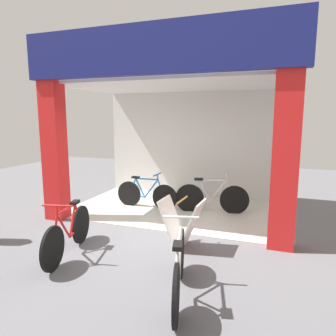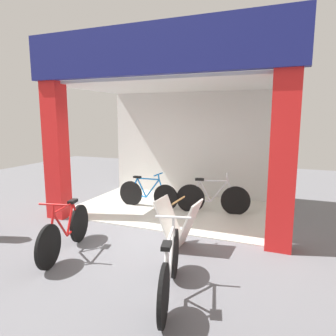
# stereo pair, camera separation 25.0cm
# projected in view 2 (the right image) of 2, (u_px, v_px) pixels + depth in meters

# --- Properties ---
(ground_plane) EXTENTS (18.23, 18.23, 0.00)m
(ground_plane) POSITION_uv_depth(u_px,v_px,m) (154.00, 230.00, 6.18)
(ground_plane) COLOR slate
(ground_plane) RESTS_ON ground
(shop_facade) EXTENTS (5.31, 3.34, 3.87)m
(shop_facade) POSITION_uv_depth(u_px,v_px,m) (179.00, 125.00, 7.19)
(shop_facade) COLOR beige
(shop_facade) RESTS_ON ground
(bicycle_inside_0) EXTENTS (1.69, 0.47, 0.94)m
(bicycle_inside_0) POSITION_uv_depth(u_px,v_px,m) (212.00, 198.00, 7.21)
(bicycle_inside_0) COLOR black
(bicycle_inside_0) RESTS_ON ground
(bicycle_inside_1) EXTENTS (1.61, 0.44, 0.89)m
(bicycle_inside_1) POSITION_uv_depth(u_px,v_px,m) (148.00, 194.00, 7.67)
(bicycle_inside_1) COLOR black
(bicycle_inside_1) RESTS_ON ground
(bicycle_parked_0) EXTENTS (0.55, 1.70, 0.96)m
(bicycle_parked_0) POSITION_uv_depth(u_px,v_px,m) (170.00, 269.00, 3.84)
(bicycle_parked_0) COLOR black
(bicycle_parked_0) RESTS_ON ground
(bicycle_parked_1) EXTENTS (0.51, 1.68, 0.94)m
(bicycle_parked_1) POSITION_uv_depth(u_px,v_px,m) (66.00, 231.00, 5.10)
(bicycle_parked_1) COLOR black
(bicycle_parked_1) RESTS_ON ground
(sandwich_board_sign) EXTENTS (0.74, 0.57, 0.87)m
(sandwich_board_sign) POSITION_uv_depth(u_px,v_px,m) (178.00, 224.00, 5.31)
(sandwich_board_sign) COLOR silver
(sandwich_board_sign) RESTS_ON ground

